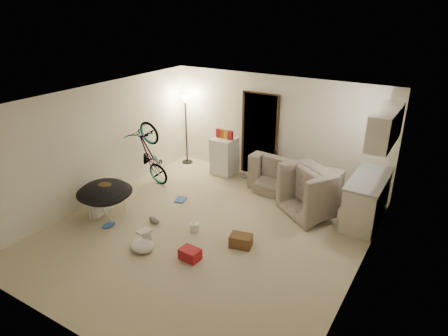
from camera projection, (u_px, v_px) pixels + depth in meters
The scene contains 36 objects.
floor at pixel (207, 232), 7.58m from camera, with size 5.50×6.00×0.02m, color beige.
ceiling at pixel (204, 101), 6.60m from camera, with size 5.50×6.00×0.02m, color white.
wall_back at pixel (276, 128), 9.46m from camera, with size 5.50×0.02×2.50m, color white.
wall_front at pixel (64, 256), 4.72m from camera, with size 5.50×0.02×2.50m, color white.
wall_left at pixel (97, 144), 8.42m from camera, with size 0.02×6.00×2.50m, color white.
wall_right at pixel (364, 210), 5.77m from camera, with size 0.02×6.00×2.50m, color white.
doorway at pixel (260, 135), 9.71m from camera, with size 0.85×0.10×2.04m, color black.
door_trim at pixel (260, 136), 9.69m from camera, with size 0.97×0.04×2.10m, color #362013.
floor_lamp at pixel (186, 115), 10.31m from camera, with size 0.28×0.28×1.81m.
kitchen_counter at pixel (366, 200), 7.81m from camera, with size 0.60×1.50×0.88m, color beige.
counter_top at pixel (370, 179), 7.63m from camera, with size 0.64×1.54×0.04m, color gray.
kitchen_uppers at pixel (385, 127), 7.16m from camera, with size 0.38×1.40×0.65m, color beige.
sofa at pixel (298, 180), 8.98m from camera, with size 2.12×0.83×0.62m, color #3C443D.
armchair at pixel (322, 195), 8.15m from camera, with size 1.15×1.01×0.75m, color #3C443D.
bicycle at pixel (151, 168), 9.37m from camera, with size 0.57×1.63×0.85m, color black.
book_asset at pixel (143, 244), 7.17m from camera, with size 0.17×0.23×0.02m, color #A91921.
mini_fridge at pixel (224, 156), 9.96m from camera, with size 0.54×0.54×0.92m, color white.
snack_box_0 at pixel (218, 134), 9.84m from camera, with size 0.10×0.07×0.30m, color #A91921.
snack_box_1 at pixel (222, 135), 9.78m from camera, with size 0.10×0.07×0.30m, color #B66316.
snack_box_2 at pixel (227, 136), 9.72m from camera, with size 0.10×0.07×0.30m, color gold.
snack_box_3 at pixel (231, 137), 9.66m from camera, with size 0.10×0.07×0.30m, color #A91921.
saucer_chair at pixel (105, 197), 7.91m from camera, with size 1.08×1.08×0.77m.
hoodie at pixel (105, 188), 7.78m from camera, with size 0.48×0.40×0.22m, color #493619.
sofa_drape at pixel (260, 163), 9.35m from camera, with size 0.56×0.46×0.28m, color black.
tv_box at pixel (105, 196), 8.28m from camera, with size 0.11×0.90×0.59m, color silver.
drink_case_a at pixel (241, 241), 7.08m from camera, with size 0.38×0.27×0.22m, color brown.
drink_case_b at pixel (190, 254), 6.73m from camera, with size 0.34×0.25×0.20m, color #A91921.
juicer at pixel (194, 227), 7.54m from camera, with size 0.17×0.17×0.24m.
newspaper at pixel (288, 202), 8.67m from camera, with size 0.43×0.56×0.01m, color beige.
book_blue at pixel (180, 200), 8.75m from camera, with size 0.20×0.28×0.03m, color #315DB3.
book_white at pixel (144, 231), 7.57m from camera, with size 0.20×0.26×0.02m, color silver.
shoe_1 at pixel (243, 176), 9.86m from camera, with size 0.26×0.11×0.10m, color slate.
shoe_2 at pixel (109, 225), 7.69m from camera, with size 0.28×0.11×0.10m, color #315DB3.
shoe_3 at pixel (154, 220), 7.86m from camera, with size 0.29×0.12×0.11m, color slate.
clothes_lump_b at pixel (279, 185), 9.32m from camera, with size 0.41×0.36×0.13m, color black.
clothes_lump_c at pixel (142, 246), 7.01m from camera, with size 0.47×0.40×0.14m, color silver.
Camera 1 is at (3.67, -5.39, 4.05)m, focal length 32.00 mm.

